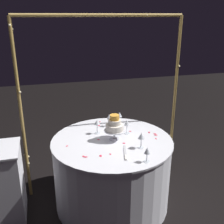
{
  "coord_description": "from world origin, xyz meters",
  "views": [
    {
      "loc": [
        -0.68,
        -2.49,
        2.06
      ],
      "look_at": [
        0.0,
        0.0,
        1.12
      ],
      "focal_mm": 42.69,
      "sensor_mm": 36.0,
      "label": 1
    }
  ],
  "objects_px": {
    "wine_glass_5": "(120,116)",
    "main_table": "(112,172)",
    "decorative_arch": "(103,82)",
    "wine_glass_3": "(109,117)",
    "cake_knife": "(125,153)",
    "tiered_cake": "(114,126)",
    "wine_glass_4": "(127,123)",
    "side_table": "(0,185)",
    "wine_glass_2": "(147,151)",
    "wine_glass_0": "(97,123)",
    "wine_glass_1": "(141,137)"
  },
  "relations": [
    {
      "from": "wine_glass_5",
      "to": "main_table",
      "type": "bearing_deg",
      "value": -117.8
    },
    {
      "from": "decorative_arch",
      "to": "wine_glass_3",
      "type": "height_order",
      "value": "decorative_arch"
    },
    {
      "from": "wine_glass_5",
      "to": "cake_knife",
      "type": "bearing_deg",
      "value": -102.17
    },
    {
      "from": "main_table",
      "to": "tiered_cake",
      "type": "xyz_separation_m",
      "value": [
        0.03,
        0.01,
        0.56
      ]
    },
    {
      "from": "wine_glass_3",
      "to": "wine_glass_4",
      "type": "xyz_separation_m",
      "value": [
        0.14,
        -0.26,
        0.01
      ]
    },
    {
      "from": "tiered_cake",
      "to": "main_table",
      "type": "bearing_deg",
      "value": -164.17
    },
    {
      "from": "decorative_arch",
      "to": "tiered_cake",
      "type": "bearing_deg",
      "value": -85.36
    },
    {
      "from": "side_table",
      "to": "wine_glass_3",
      "type": "height_order",
      "value": "wine_glass_3"
    },
    {
      "from": "wine_glass_2",
      "to": "wine_glass_5",
      "type": "height_order",
      "value": "wine_glass_5"
    },
    {
      "from": "wine_glass_0",
      "to": "wine_glass_3",
      "type": "height_order",
      "value": "wine_glass_0"
    },
    {
      "from": "wine_glass_2",
      "to": "wine_glass_3",
      "type": "relative_size",
      "value": 0.95
    },
    {
      "from": "wine_glass_0",
      "to": "wine_glass_4",
      "type": "relative_size",
      "value": 0.97
    },
    {
      "from": "wine_glass_1",
      "to": "wine_glass_3",
      "type": "relative_size",
      "value": 1.07
    },
    {
      "from": "wine_glass_2",
      "to": "wine_glass_0",
      "type": "bearing_deg",
      "value": 112.66
    },
    {
      "from": "main_table",
      "to": "side_table",
      "type": "bearing_deg",
      "value": 177.27
    },
    {
      "from": "wine_glass_1",
      "to": "cake_knife",
      "type": "height_order",
      "value": "wine_glass_1"
    },
    {
      "from": "tiered_cake",
      "to": "wine_glass_1",
      "type": "relative_size",
      "value": 1.72
    },
    {
      "from": "tiered_cake",
      "to": "wine_glass_4",
      "type": "relative_size",
      "value": 1.67
    },
    {
      "from": "main_table",
      "to": "wine_glass_1",
      "type": "height_order",
      "value": "wine_glass_1"
    },
    {
      "from": "tiered_cake",
      "to": "wine_glass_5",
      "type": "bearing_deg",
      "value": 65.43
    },
    {
      "from": "tiered_cake",
      "to": "wine_glass_1",
      "type": "height_order",
      "value": "tiered_cake"
    },
    {
      "from": "decorative_arch",
      "to": "tiered_cake",
      "type": "distance_m",
      "value": 0.54
    },
    {
      "from": "wine_glass_4",
      "to": "cake_knife",
      "type": "xyz_separation_m",
      "value": [
        -0.16,
        -0.44,
        -0.12
      ]
    },
    {
      "from": "wine_glass_0",
      "to": "wine_glass_1",
      "type": "height_order",
      "value": "same"
    },
    {
      "from": "decorative_arch",
      "to": "side_table",
      "type": "relative_size",
      "value": 2.53
    },
    {
      "from": "decorative_arch",
      "to": "wine_glass_3",
      "type": "bearing_deg",
      "value": -7.84
    },
    {
      "from": "tiered_cake",
      "to": "wine_glass_2",
      "type": "height_order",
      "value": "tiered_cake"
    },
    {
      "from": "wine_glass_3",
      "to": "decorative_arch",
      "type": "bearing_deg",
      "value": 172.16
    },
    {
      "from": "side_table",
      "to": "wine_glass_3",
      "type": "bearing_deg",
      "value": 14.26
    },
    {
      "from": "main_table",
      "to": "cake_knife",
      "type": "distance_m",
      "value": 0.52
    },
    {
      "from": "decorative_arch",
      "to": "wine_glass_1",
      "type": "bearing_deg",
      "value": -69.61
    },
    {
      "from": "wine_glass_0",
      "to": "cake_knife",
      "type": "height_order",
      "value": "wine_glass_0"
    },
    {
      "from": "main_table",
      "to": "wine_glass_5",
      "type": "relative_size",
      "value": 7.87
    },
    {
      "from": "tiered_cake",
      "to": "cake_knife",
      "type": "xyz_separation_m",
      "value": [
        0.02,
        -0.33,
        -0.15
      ]
    },
    {
      "from": "wine_glass_1",
      "to": "wine_glass_5",
      "type": "relative_size",
      "value": 0.99
    },
    {
      "from": "wine_glass_3",
      "to": "wine_glass_1",
      "type": "bearing_deg",
      "value": -75.03
    },
    {
      "from": "wine_glass_1",
      "to": "wine_glass_4",
      "type": "xyz_separation_m",
      "value": [
        -0.03,
        0.36,
        -0.0
      ]
    },
    {
      "from": "side_table",
      "to": "main_table",
      "type": "bearing_deg",
      "value": -2.73
    },
    {
      "from": "wine_glass_0",
      "to": "cake_knife",
      "type": "distance_m",
      "value": 0.57
    },
    {
      "from": "wine_glass_1",
      "to": "wine_glass_5",
      "type": "xyz_separation_m",
      "value": [
        -0.04,
        0.62,
        -0.0
      ]
    },
    {
      "from": "wine_glass_2",
      "to": "cake_knife",
      "type": "height_order",
      "value": "wine_glass_2"
    },
    {
      "from": "main_table",
      "to": "decorative_arch",
      "type": "bearing_deg",
      "value": 90.13
    },
    {
      "from": "wine_glass_2",
      "to": "wine_glass_5",
      "type": "bearing_deg",
      "value": 89.49
    },
    {
      "from": "wine_glass_3",
      "to": "wine_glass_4",
      "type": "height_order",
      "value": "wine_glass_4"
    },
    {
      "from": "decorative_arch",
      "to": "wine_glass_4",
      "type": "height_order",
      "value": "decorative_arch"
    },
    {
      "from": "main_table",
      "to": "wine_glass_2",
      "type": "distance_m",
      "value": 0.75
    },
    {
      "from": "wine_glass_2",
      "to": "cake_knife",
      "type": "xyz_separation_m",
      "value": [
        -0.14,
        0.19,
        -0.1
      ]
    },
    {
      "from": "wine_glass_2",
      "to": "cake_knife",
      "type": "distance_m",
      "value": 0.26
    },
    {
      "from": "wine_glass_3",
      "to": "cake_knife",
      "type": "height_order",
      "value": "wine_glass_3"
    },
    {
      "from": "main_table",
      "to": "wine_glass_5",
      "type": "distance_m",
      "value": 0.67
    }
  ]
}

